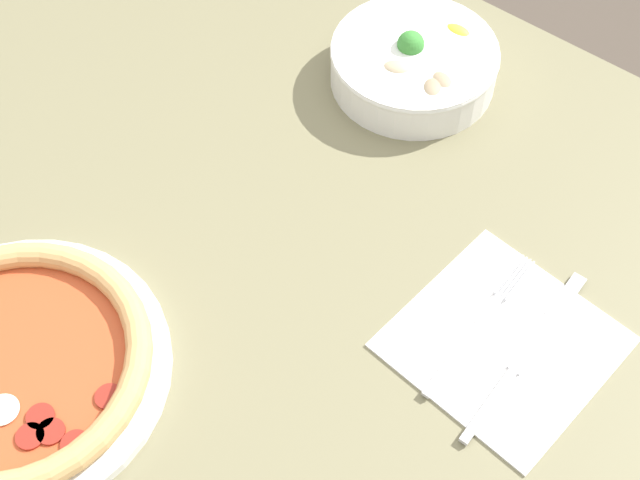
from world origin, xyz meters
name	(u,v)px	position (x,y,z in m)	size (l,w,h in m)	color
dining_table	(201,302)	(0.00, 0.00, 0.65)	(1.09, 1.06, 0.75)	#706B4C
pizza	(11,366)	(-0.03, -0.21, 0.76)	(0.30, 0.30, 0.04)	white
bowl	(414,62)	(0.03, 0.35, 0.78)	(0.20, 0.20, 0.07)	white
napkin	(503,342)	(0.31, 0.11, 0.75)	(0.21, 0.21, 0.00)	white
fork	(478,326)	(0.28, 0.11, 0.75)	(0.02, 0.19, 0.00)	silver
knife	(520,362)	(0.34, 0.10, 0.75)	(0.02, 0.23, 0.01)	silver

